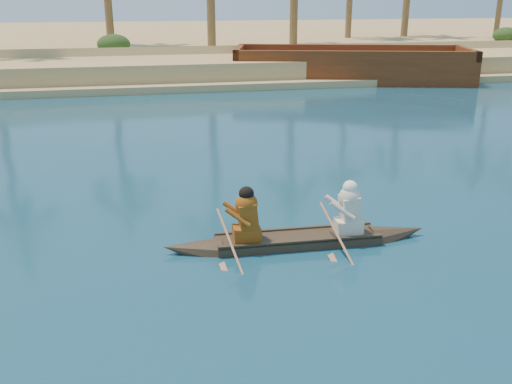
{
  "coord_description": "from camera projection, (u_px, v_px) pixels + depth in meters",
  "views": [
    {
      "loc": [
        5.02,
        -6.69,
        4.71
      ],
      "look_at": [
        7.33,
        4.12,
        0.87
      ],
      "focal_mm": 40.0,
      "sensor_mm": 36.0,
      "label": 1
    }
  ],
  "objects": [
    {
      "name": "canoe",
      "position": [
        298.0,
        231.0,
        11.24
      ],
      "size": [
        5.33,
        0.87,
        1.46
      ],
      "rotation": [
        0.0,
        0.0,
        -0.03
      ],
      "color": "#3A2D20",
      "rests_on": "ground"
    },
    {
      "name": "shrub_cluster",
      "position": [
        49.0,
        54.0,
        35.43
      ],
      "size": [
        100.0,
        6.0,
        2.4
      ],
      "primitive_type": null,
      "color": "#253B15",
      "rests_on": "ground"
    },
    {
      "name": "sandy_embankment",
      "position": [
        72.0,
        45.0,
        49.86
      ],
      "size": [
        150.0,
        51.0,
        1.5
      ],
      "color": "tan",
      "rests_on": "ground"
    },
    {
      "name": "barge_right",
      "position": [
        351.0,
        67.0,
        32.44
      ],
      "size": [
        13.82,
        7.68,
        2.19
      ],
      "rotation": [
        0.0,
        0.0,
        -0.27
      ],
      "color": "brown",
      "rests_on": "ground"
    }
  ]
}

